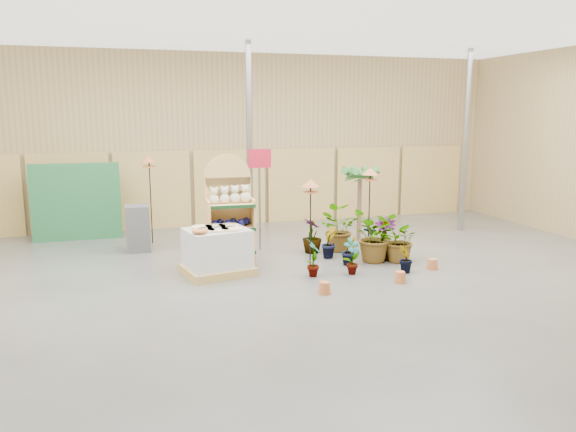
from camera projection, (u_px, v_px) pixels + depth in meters
name	position (u px, v px, depth m)	size (l,w,h in m)	color
room	(281.00, 156.00, 9.97)	(15.20, 12.10, 4.70)	#4E4E4A
display_shelf	(229.00, 215.00, 11.02)	(0.93, 0.60, 2.18)	tan
teddy_bears	(231.00, 196.00, 10.86)	(0.80, 0.21, 0.34)	beige
gazing_balls_shelf	(231.00, 223.00, 10.93)	(0.80, 0.27, 0.15)	navy
gazing_balls_floor	(238.00, 267.00, 10.68)	(0.63, 0.39, 0.15)	navy
pallet_stack	(217.00, 251.00, 10.40)	(1.39, 1.23, 0.89)	tan
charcoal_planters	(138.00, 228.00, 12.12)	(0.50, 0.50, 1.00)	#3C3C3C
trellis_stock	(77.00, 202.00, 13.19)	(2.00, 0.30, 1.80)	#246A3A
offer_sign	(260.00, 178.00, 12.07)	(0.50, 0.08, 2.20)	gray
bird_table_front	(311.00, 186.00, 10.39)	(0.34, 0.34, 1.75)	black
bird_table_right	(370.00, 174.00, 11.33)	(0.34, 0.34, 1.87)	black
bird_table_back	(149.00, 162.00, 12.60)	(0.34, 0.34, 2.01)	black
palm	(360.00, 174.00, 12.90)	(0.70, 0.70, 1.84)	brown
potted_plant_0	(313.00, 258.00, 10.24)	(0.38, 0.26, 0.72)	#2C672A
potted_plant_1	(349.00, 250.00, 11.05)	(0.32, 0.26, 0.59)	#2C672A
potted_plant_2	(375.00, 237.00, 11.20)	(0.94, 0.82, 1.05)	#2C672A
potted_plant_3	(384.00, 238.00, 11.48)	(0.48, 0.48, 0.87)	#2C672A
potted_plant_4	(370.00, 240.00, 11.85)	(0.34, 0.23, 0.64)	#2C672A
potted_plant_5	(329.00, 242.00, 11.59)	(0.36, 0.29, 0.65)	#2C672A
potted_plant_6	(336.00, 229.00, 12.14)	(0.88, 0.76, 0.98)	#2C672A
potted_plant_8	(352.00, 256.00, 10.39)	(0.36, 0.24, 0.69)	#2C672A
potted_plant_9	(406.00, 259.00, 10.48)	(0.30, 0.24, 0.55)	#2C672A
potted_plant_10	(398.00, 240.00, 11.22)	(0.83, 0.72, 0.92)	#2C672A
potted_plant_11	(312.00, 236.00, 12.00)	(0.42, 0.42, 0.75)	#2C672A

